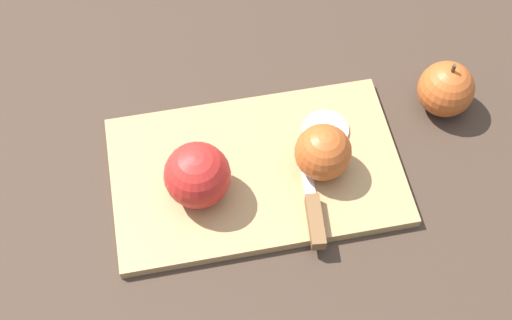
{
  "coord_description": "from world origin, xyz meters",
  "views": [
    {
      "loc": [
        -0.05,
        -0.47,
        0.79
      ],
      "look_at": [
        0.0,
        0.0,
        0.03
      ],
      "focal_mm": 50.0,
      "sensor_mm": 36.0,
      "label": 1
    }
  ],
  "objects": [
    {
      "name": "ground_plane",
      "position": [
        0.0,
        0.0,
        0.0
      ],
      "size": [
        4.0,
        4.0,
        0.0
      ],
      "primitive_type": "plane",
      "color": "#38281E"
    },
    {
      "name": "cutting_board",
      "position": [
        0.0,
        0.0,
        0.01
      ],
      "size": [
        0.39,
        0.26,
        0.01
      ],
      "color": "#A37A4C",
      "rests_on": "ground_plane"
    },
    {
      "name": "apple_half_left",
      "position": [
        -0.07,
        -0.03,
        0.05
      ],
      "size": [
        0.08,
        0.08,
        0.08
      ],
      "rotation": [
        0.0,
        0.0,
        2.55
      ],
      "color": "red",
      "rests_on": "cutting_board"
    },
    {
      "name": "apple_half_right",
      "position": [
        0.08,
        -0.01,
        0.05
      ],
      "size": [
        0.07,
        0.07,
        0.07
      ],
      "rotation": [
        0.0,
        0.0,
        2.04
      ],
      "color": "#AD4C1E",
      "rests_on": "cutting_board"
    },
    {
      "name": "knife",
      "position": [
        0.06,
        -0.08,
        0.02
      ],
      "size": [
        0.02,
        0.16,
        0.02
      ],
      "rotation": [
        0.0,
        0.0,
        1.56
      ],
      "color": "silver",
      "rests_on": "cutting_board"
    },
    {
      "name": "apple_slice",
      "position": [
        0.1,
        0.05,
        0.02
      ],
      "size": [
        0.06,
        0.06,
        0.0
      ],
      "color": "beige",
      "rests_on": "cutting_board"
    },
    {
      "name": "apple_whole",
      "position": [
        0.26,
        0.08,
        0.04
      ],
      "size": [
        0.08,
        0.08,
        0.09
      ],
      "color": "#AD4C1E",
      "rests_on": "ground_plane"
    }
  ]
}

